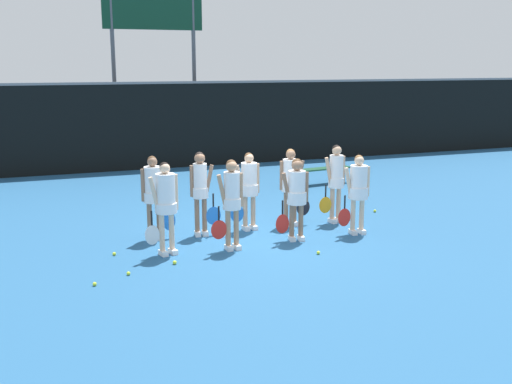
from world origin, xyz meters
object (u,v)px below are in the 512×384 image
(tennis_ball_2, at_px, (175,262))
(player_4, at_px, (154,191))
(tennis_ball_1, at_px, (318,253))
(player_8, at_px, (336,177))
(player_5, at_px, (201,187))
(tennis_ball_4, at_px, (114,254))
(scoreboard, at_px, (153,21))
(tennis_ball_5, at_px, (95,284))
(player_7, at_px, (291,181))
(tennis_ball_0, at_px, (375,211))
(player_2, at_px, (296,192))
(bench_courtside, at_px, (317,171))
(player_1, at_px, (231,197))
(player_0, at_px, (165,200))
(player_6, at_px, (249,185))
(player_3, at_px, (358,188))
(tennis_ball_3, at_px, (128,273))

(tennis_ball_2, bearing_deg, player_4, 90.93)
(player_4, bearing_deg, tennis_ball_1, -40.10)
(player_8, relative_size, tennis_ball_1, 26.68)
(player_5, distance_m, tennis_ball_4, 2.24)
(tennis_ball_2, bearing_deg, scoreboard, 80.24)
(scoreboard, bearing_deg, tennis_ball_5, -105.77)
(player_8, xyz_separation_m, tennis_ball_4, (-4.94, -0.71, -0.99))
(player_7, bearing_deg, tennis_ball_0, 17.51)
(player_2, bearing_deg, player_5, 159.19)
(player_2, xyz_separation_m, tennis_ball_5, (-4.06, -1.21, -0.95))
(bench_courtside, xyz_separation_m, player_1, (-4.26, -5.06, 0.61))
(bench_courtside, distance_m, player_4, 6.79)
(player_4, relative_size, tennis_ball_5, 26.27)
(bench_courtside, bearing_deg, player_7, -129.92)
(player_7, bearing_deg, scoreboard, 104.59)
(player_0, xyz_separation_m, tennis_ball_1, (2.64, -0.98, -1.00))
(player_1, xyz_separation_m, tennis_ball_0, (4.10, 1.57, -0.99))
(player_5, bearing_deg, tennis_ball_4, -151.94)
(player_4, bearing_deg, player_7, -2.03)
(player_2, relative_size, tennis_ball_2, 23.21)
(tennis_ball_0, bearing_deg, player_1, -159.06)
(player_6, distance_m, tennis_ball_2, 2.78)
(player_1, relative_size, player_3, 1.05)
(player_0, distance_m, tennis_ball_5, 2.12)
(player_8, bearing_deg, player_2, -149.99)
(bench_courtside, xyz_separation_m, tennis_ball_2, (-5.49, -5.55, -0.38))
(player_5, height_order, tennis_ball_2, player_5)
(player_6, bearing_deg, player_7, -2.63)
(player_8, relative_size, tennis_ball_3, 27.18)
(player_3, bearing_deg, tennis_ball_1, -138.84)
(tennis_ball_5, bearing_deg, scoreboard, 74.23)
(player_1, distance_m, player_2, 1.40)
(tennis_ball_3, bearing_deg, player_6, 34.49)
(player_2, xyz_separation_m, player_5, (-1.69, 0.99, 0.04))
(player_5, bearing_deg, tennis_ball_3, -126.91)
(tennis_ball_0, bearing_deg, player_6, -173.59)
(player_2, distance_m, tennis_ball_3, 3.71)
(bench_courtside, relative_size, player_7, 1.27)
(scoreboard, distance_m, player_8, 10.82)
(tennis_ball_0, bearing_deg, player_2, -152.10)
(player_0, xyz_separation_m, player_3, (4.01, -0.00, -0.06))
(player_5, distance_m, tennis_ball_2, 2.11)
(bench_courtside, distance_m, tennis_ball_5, 9.26)
(player_4, relative_size, tennis_ball_4, 25.56)
(tennis_ball_0, distance_m, tennis_ball_5, 7.26)
(player_6, xyz_separation_m, tennis_ball_3, (-2.85, -1.96, -0.94))
(player_8, distance_m, tennis_ball_2, 4.42)
(bench_courtside, xyz_separation_m, tennis_ball_5, (-6.92, -6.13, -0.38))
(player_1, bearing_deg, player_3, 0.54)
(player_0, xyz_separation_m, player_5, (0.93, 1.01, -0.01))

